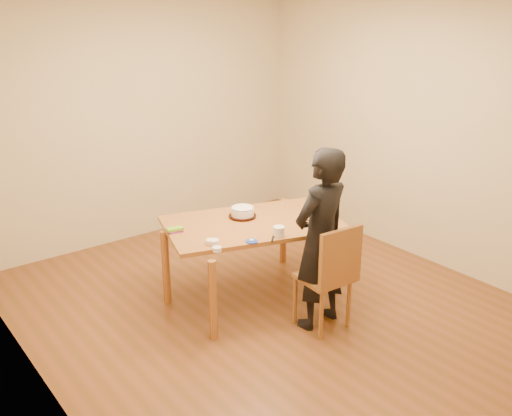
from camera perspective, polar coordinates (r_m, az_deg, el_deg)
room_shell at (r=5.07m, az=-1.26°, el=5.25°), size 4.00×4.50×2.70m
dining_table at (r=5.19m, az=-0.34°, el=-1.61°), size 1.77×1.36×0.04m
dining_chair at (r=4.86m, az=6.70°, el=-6.94°), size 0.40×0.40×0.04m
cake_plate at (r=5.30m, az=-1.36°, el=-0.81°), size 0.26×0.26×0.02m
cake at (r=5.28m, az=-1.37°, el=-0.37°), size 0.21×0.21×0.07m
frosting_dome at (r=5.27m, az=-1.37°, el=0.11°), size 0.21×0.21×0.03m
frosting_tub at (r=4.87m, az=2.29°, el=-2.35°), size 0.10×0.10×0.09m
frosting_lid at (r=4.76m, az=-0.43°, el=-3.35°), size 0.10×0.10×0.01m
frosting_dollop at (r=4.76m, az=-0.43°, el=-3.20°), size 0.04×0.04×0.02m
ramekin_green at (r=4.60m, az=-3.93°, el=-4.12°), size 0.07×0.07×0.04m
ramekin_yellow at (r=4.73m, az=-4.56°, el=-3.39°), size 0.08×0.08×0.04m
ramekin_multi at (r=4.72m, az=-4.24°, el=-3.42°), size 0.08×0.08×0.04m
candy_box_pink at (r=5.00m, az=-8.04°, el=-2.31°), size 0.13×0.07×0.02m
candy_box_green at (r=5.00m, az=-8.12°, el=-2.09°), size 0.15×0.10×0.02m
spatula at (r=4.82m, az=1.69°, el=-3.07°), size 0.12×0.11×0.01m
person at (r=4.75m, az=6.48°, el=-3.14°), size 0.60×0.43×1.57m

